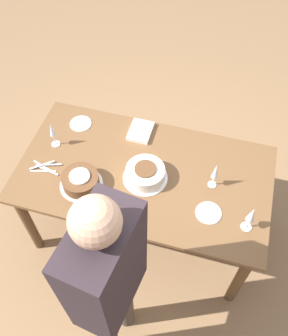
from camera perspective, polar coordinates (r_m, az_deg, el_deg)
name	(u,v)px	position (r m, az deg, el deg)	size (l,w,h in m)	color
ground_plane	(144,226)	(3.11, 0.00, -8.86)	(12.00, 12.00, 0.00)	#8E6B47
dining_table	(144,182)	(2.55, 0.00, -2.07)	(1.66, 0.91, 0.76)	brown
cake_center_white	(145,174)	(2.40, 0.20, -0.86)	(0.29, 0.29, 0.11)	white
cake_front_chocolate	(81,181)	(2.40, -9.64, -1.92)	(0.28, 0.28, 0.10)	white
wine_glass_near	(251,215)	(2.21, 16.06, -6.96)	(0.07, 0.07, 0.21)	silver
wine_glass_far	(215,172)	(2.33, 10.81, -0.63)	(0.06, 0.06, 0.21)	silver
wine_glass_extra	(52,131)	(2.58, -13.81, 5.47)	(0.06, 0.06, 0.21)	silver
dessert_plate_left	(81,124)	(2.77, -9.63, 6.68)	(0.16, 0.16, 0.01)	white
dessert_plate_right	(208,213)	(2.33, 9.79, -6.76)	(0.16, 0.16, 0.01)	white
fork_pile	(45,167)	(2.56, -14.87, 0.08)	(0.21, 0.12, 0.01)	silver
napkin_stack	(141,131)	(2.67, -0.54, 5.62)	(0.16, 0.20, 0.03)	silver
person_cutting	(108,281)	(1.83, -5.47, -16.80)	(0.27, 0.43, 1.73)	#4C4238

